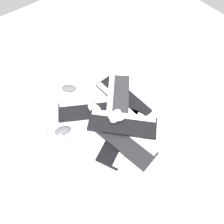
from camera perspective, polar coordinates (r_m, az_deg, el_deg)
ground_plane at (r=1.49m, az=0.19°, el=-3.59°), size 3.20×3.20×0.00m
keyboard_0 at (r=1.44m, az=2.48°, el=-6.31°), size 0.33×0.46×0.03m
keyboard_1 at (r=1.60m, az=2.85°, el=3.69°), size 0.45×0.18×0.03m
keyboard_2 at (r=1.55m, az=-5.82°, el=0.79°), size 0.35×0.45×0.03m
keyboard_3 at (r=1.40m, az=3.08°, el=-7.25°), size 0.46×0.23×0.03m
keyboard_4 at (r=1.55m, az=1.51°, el=3.13°), size 0.43×0.40×0.03m
keyboard_5 at (r=1.42m, az=2.75°, el=-3.09°), size 0.42×0.41×0.03m
mouse_0 at (r=1.40m, az=1.16°, el=-1.22°), size 0.12×0.13×0.04m
mouse_1 at (r=1.49m, az=-12.73°, el=-4.73°), size 0.10×0.13×0.04m
mouse_2 at (r=1.67m, az=-11.25°, el=6.11°), size 0.12×0.13×0.04m
mouse_3 at (r=1.46m, az=-13.30°, el=-7.48°), size 0.13×0.11×0.04m
mouse_4 at (r=1.51m, az=-4.58°, el=0.93°), size 0.12×0.09×0.04m
mouse_5 at (r=1.51m, az=-17.60°, el=-5.60°), size 0.11×0.07×0.04m
mouse_6 at (r=1.66m, az=-7.61°, el=6.25°), size 0.12×0.08×0.04m
mouse_7 at (r=1.40m, az=1.05°, el=-1.15°), size 0.11×0.13×0.04m
cable_0 at (r=1.56m, az=1.58°, el=1.02°), size 0.37×0.40×0.01m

